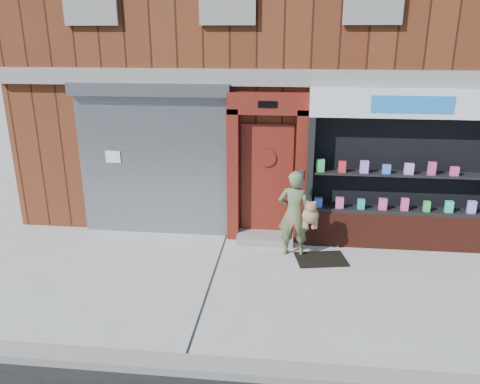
# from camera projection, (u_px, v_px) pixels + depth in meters

# --- Properties ---
(ground) EXTENTS (80.00, 80.00, 0.00)m
(ground) POSITION_uv_depth(u_px,v_px,m) (305.00, 287.00, 7.59)
(ground) COLOR #9E9E99
(ground) RESTS_ON ground
(curb) EXTENTS (60.00, 0.30, 0.12)m
(curb) POSITION_uv_depth(u_px,v_px,m) (309.00, 375.00, 5.54)
(curb) COLOR gray
(curb) RESTS_ON ground
(building) EXTENTS (12.00, 8.16, 8.00)m
(building) POSITION_uv_depth(u_px,v_px,m) (307.00, 30.00, 11.96)
(building) COLOR #5A2614
(building) RESTS_ON ground
(shutter_bay) EXTENTS (3.10, 0.30, 3.04)m
(shutter_bay) POSITION_uv_depth(u_px,v_px,m) (153.00, 151.00, 9.17)
(shutter_bay) COLOR gray
(shutter_bay) RESTS_ON ground
(red_door_bay) EXTENTS (1.52, 0.58, 2.90)m
(red_door_bay) POSITION_uv_depth(u_px,v_px,m) (267.00, 169.00, 8.95)
(red_door_bay) COLOR #59160F
(red_door_bay) RESTS_ON ground
(pharmacy_bay) EXTENTS (3.50, 0.41, 3.00)m
(pharmacy_bay) POSITION_uv_depth(u_px,v_px,m) (401.00, 178.00, 8.68)
(pharmacy_bay) COLOR #551E14
(pharmacy_bay) RESTS_ON ground
(woman) EXTENTS (0.75, 0.47, 1.61)m
(woman) POSITION_uv_depth(u_px,v_px,m) (296.00, 214.00, 8.48)
(woman) COLOR #5D6442
(woman) RESTS_ON ground
(doormat) EXTENTS (0.99, 0.78, 0.02)m
(doormat) POSITION_uv_depth(u_px,v_px,m) (321.00, 259.00, 8.51)
(doormat) COLOR black
(doormat) RESTS_ON ground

